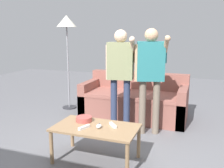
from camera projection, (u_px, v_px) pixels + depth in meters
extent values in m
plane|color=slate|center=(116.00, 153.00, 3.16)|extent=(12.00, 12.00, 0.00)
cube|color=brown|center=(134.00, 106.00, 4.48)|extent=(1.84, 0.85, 0.41)
cube|color=#94584D|center=(133.00, 95.00, 4.37)|extent=(1.56, 0.73, 0.06)
cube|color=brown|center=(139.00, 82.00, 4.71)|extent=(1.84, 0.18, 0.37)
cube|color=brown|center=(91.00, 97.00, 4.74)|extent=(0.14, 0.85, 0.62)
cube|color=brown|center=(183.00, 105.00, 4.17)|extent=(0.14, 0.85, 0.62)
cube|color=#997551|center=(96.00, 128.00, 2.90)|extent=(0.98, 0.56, 0.03)
cylinder|color=#997551|center=(51.00, 147.00, 2.87)|extent=(0.04, 0.04, 0.40)
cylinder|color=#997551|center=(127.00, 161.00, 2.56)|extent=(0.04, 0.04, 0.40)
cylinder|color=#997551|center=(72.00, 132.00, 3.32)|extent=(0.04, 0.04, 0.40)
cylinder|color=#997551|center=(139.00, 142.00, 3.01)|extent=(0.04, 0.04, 0.40)
cylinder|color=#B24C47|center=(84.00, 119.00, 3.07)|extent=(0.20, 0.20, 0.06)
ellipsoid|color=white|center=(99.00, 126.00, 2.85)|extent=(0.06, 0.09, 0.05)
cylinder|color=#4C4C51|center=(99.00, 124.00, 2.85)|extent=(0.02, 0.02, 0.01)
cylinder|color=#2D2D33|center=(70.00, 107.00, 5.09)|extent=(0.28, 0.28, 0.02)
cylinder|color=gray|center=(68.00, 68.00, 4.93)|extent=(0.03, 0.03, 1.60)
cone|color=silver|center=(66.00, 21.00, 4.75)|extent=(0.38, 0.38, 0.22)
cylinder|color=#2D3856|center=(114.00, 104.00, 3.89)|extent=(0.10, 0.10, 0.81)
cylinder|color=#2D3856|center=(127.00, 105.00, 3.85)|extent=(0.10, 0.10, 0.81)
cube|color=gray|center=(121.00, 61.00, 3.73)|extent=(0.41, 0.26, 0.56)
sphere|color=beige|center=(121.00, 36.00, 3.66)|extent=(0.19, 0.19, 0.19)
cylinder|color=beige|center=(108.00, 62.00, 3.77)|extent=(0.07, 0.07, 0.53)
cylinder|color=gray|center=(133.00, 54.00, 3.67)|extent=(0.07, 0.07, 0.26)
cylinder|color=beige|center=(133.00, 45.00, 3.54)|extent=(0.09, 0.22, 0.25)
sphere|color=beige|center=(132.00, 40.00, 3.43)|extent=(0.08, 0.08, 0.08)
cylinder|color=#756656|center=(142.00, 107.00, 3.72)|extent=(0.10, 0.10, 0.82)
cylinder|color=#756656|center=(156.00, 107.00, 3.72)|extent=(0.10, 0.10, 0.82)
cube|color=#28757A|center=(151.00, 61.00, 3.58)|extent=(0.43, 0.31, 0.56)
sphere|color=tan|center=(151.00, 35.00, 3.51)|extent=(0.20, 0.20, 0.20)
cylinder|color=tan|center=(137.00, 63.00, 3.59)|extent=(0.07, 0.07, 0.53)
cylinder|color=#28757A|center=(165.00, 54.00, 3.55)|extent=(0.07, 0.07, 0.27)
cylinder|color=tan|center=(166.00, 44.00, 3.42)|extent=(0.13, 0.23, 0.25)
sphere|color=tan|center=(168.00, 38.00, 3.30)|extent=(0.08, 0.08, 0.08)
cube|color=white|center=(84.00, 127.00, 2.83)|extent=(0.09, 0.16, 0.03)
cylinder|color=silver|center=(86.00, 125.00, 2.85)|extent=(0.01, 0.01, 0.00)
cube|color=silver|center=(81.00, 127.00, 2.79)|extent=(0.02, 0.02, 0.00)
cube|color=white|center=(113.00, 125.00, 2.90)|extent=(0.13, 0.14, 0.03)
cylinder|color=silver|center=(112.00, 123.00, 2.93)|extent=(0.01, 0.01, 0.00)
cube|color=silver|center=(114.00, 125.00, 2.86)|extent=(0.02, 0.02, 0.00)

